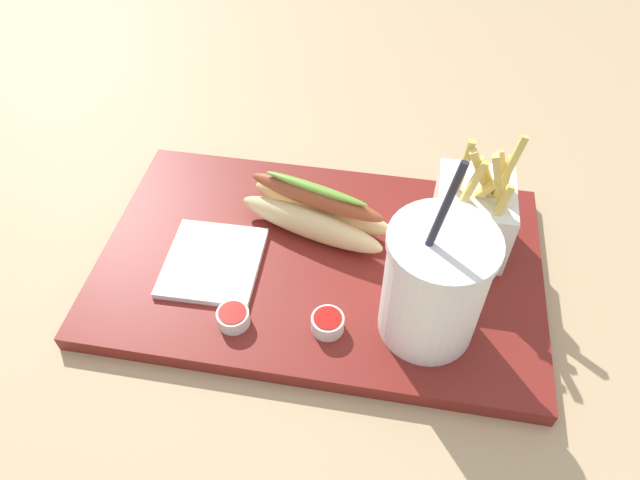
{
  "coord_description": "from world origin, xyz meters",
  "views": [
    {
      "loc": [
        -0.07,
        0.41,
        0.52
      ],
      "look_at": [
        0.0,
        0.0,
        0.05
      ],
      "focal_mm": 32.68,
      "sensor_mm": 36.0,
      "label": 1
    }
  ],
  "objects_px": {
    "hot_dog_1": "(316,212)",
    "napkin_stack": "(213,262)",
    "fries_basket": "(472,215)",
    "ketchup_cup_1": "(233,317)",
    "ketchup_cup_2": "(328,322)",
    "soda_cup": "(434,285)"
  },
  "relations": [
    {
      "from": "soda_cup",
      "to": "fries_basket",
      "type": "distance_m",
      "value": 0.13
    },
    {
      "from": "ketchup_cup_2",
      "to": "napkin_stack",
      "type": "distance_m",
      "value": 0.15
    },
    {
      "from": "fries_basket",
      "to": "ketchup_cup_1",
      "type": "relative_size",
      "value": 4.49
    },
    {
      "from": "ketchup_cup_1",
      "to": "napkin_stack",
      "type": "xyz_separation_m",
      "value": [
        0.04,
        -0.07,
        -0.01
      ]
    },
    {
      "from": "fries_basket",
      "to": "ketchup_cup_2",
      "type": "xyz_separation_m",
      "value": [
        0.14,
        0.14,
        -0.03
      ]
    },
    {
      "from": "fries_basket",
      "to": "ketchup_cup_1",
      "type": "xyz_separation_m",
      "value": [
        0.23,
        0.15,
        -0.03
      ]
    },
    {
      "from": "fries_basket",
      "to": "ketchup_cup_1",
      "type": "distance_m",
      "value": 0.28
    },
    {
      "from": "fries_basket",
      "to": "ketchup_cup_2",
      "type": "height_order",
      "value": "fries_basket"
    },
    {
      "from": "soda_cup",
      "to": "napkin_stack",
      "type": "xyz_separation_m",
      "value": [
        0.24,
        -0.04,
        -0.06
      ]
    },
    {
      "from": "soda_cup",
      "to": "fries_basket",
      "type": "height_order",
      "value": "soda_cup"
    },
    {
      "from": "ketchup_cup_1",
      "to": "hot_dog_1",
      "type": "bearing_deg",
      "value": -112.49
    },
    {
      "from": "soda_cup",
      "to": "hot_dog_1",
      "type": "height_order",
      "value": "soda_cup"
    },
    {
      "from": "hot_dog_1",
      "to": "ketchup_cup_1",
      "type": "bearing_deg",
      "value": 67.51
    },
    {
      "from": "soda_cup",
      "to": "fries_basket",
      "type": "relative_size",
      "value": 1.42
    },
    {
      "from": "hot_dog_1",
      "to": "ketchup_cup_2",
      "type": "bearing_deg",
      "value": 104.65
    },
    {
      "from": "hot_dog_1",
      "to": "napkin_stack",
      "type": "height_order",
      "value": "hot_dog_1"
    },
    {
      "from": "fries_basket",
      "to": "hot_dog_1",
      "type": "xyz_separation_m",
      "value": [
        0.17,
        0.01,
        -0.02
      ]
    },
    {
      "from": "fries_basket",
      "to": "napkin_stack",
      "type": "height_order",
      "value": "fries_basket"
    },
    {
      "from": "soda_cup",
      "to": "fries_basket",
      "type": "xyz_separation_m",
      "value": [
        -0.04,
        -0.12,
        -0.02
      ]
    },
    {
      "from": "soda_cup",
      "to": "fries_basket",
      "type": "bearing_deg",
      "value": -107.95
    },
    {
      "from": "ketchup_cup_1",
      "to": "napkin_stack",
      "type": "height_order",
      "value": "ketchup_cup_1"
    },
    {
      "from": "napkin_stack",
      "to": "ketchup_cup_2",
      "type": "bearing_deg",
      "value": 156.01
    }
  ]
}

